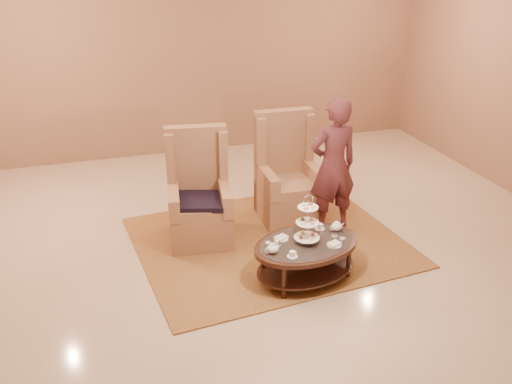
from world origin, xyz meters
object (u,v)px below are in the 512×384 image
object	(u,v)px
armchair_left	(199,203)
armchair_right	(287,183)
person	(333,166)
tea_table	(306,249)

from	to	relation	value
armchair_left	armchair_right	bearing A→B (deg)	19.03
person	tea_table	bearing A→B (deg)	49.07
tea_table	person	size ratio (longest dim) A/B	0.78
tea_table	armchair_left	xyz separation A→B (m)	(-0.90, 1.28, 0.10)
armchair_right	armchair_left	bearing A→B (deg)	-167.31
person	armchair_left	bearing A→B (deg)	-13.72
armchair_left	person	size ratio (longest dim) A/B	0.80
tea_table	person	distance (m)	1.35
tea_table	armchair_left	distance (m)	1.57
armchair_right	tea_table	bearing A→B (deg)	-100.51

